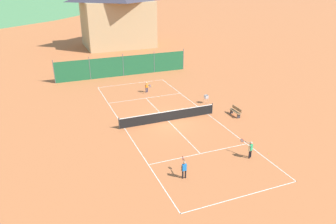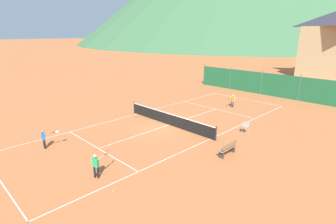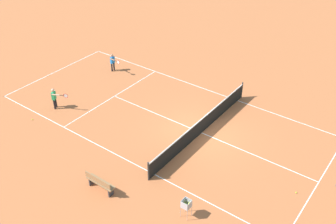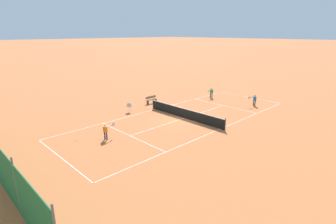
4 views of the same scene
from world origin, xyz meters
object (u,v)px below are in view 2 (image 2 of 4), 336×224
at_px(player_far_baseline, 44,137).
at_px(player_near_baseline, 96,164).
at_px(tennis_ball_alley_left, 224,113).
at_px(player_far_service, 232,100).
at_px(tennis_ball_by_net_left, 113,191).
at_px(tennis_ball_by_net_right, 253,106).
at_px(ball_hopper, 246,125).
at_px(courtside_bench, 228,148).
at_px(tennis_net, 169,119).

distance_m(player_far_baseline, player_near_baseline, 5.52).
distance_m(player_far_baseline, tennis_ball_alley_left, 15.07).
xyz_separation_m(player_far_service, tennis_ball_by_net_left, (3.97, -16.46, -0.69)).
bearing_deg(player_far_baseline, tennis_ball_by_net_left, 3.22).
xyz_separation_m(tennis_ball_by_net_right, ball_hopper, (3.26, -7.35, 0.62)).
xyz_separation_m(player_far_service, courtside_bench, (5.63, -9.41, -0.27)).
bearing_deg(tennis_ball_by_net_right, tennis_net, -101.61).
bearing_deg(tennis_ball_by_net_left, player_far_service, 103.57).
bearing_deg(player_far_baseline, courtside_bench, 40.30).
distance_m(player_far_service, courtside_bench, 10.97).
distance_m(player_near_baseline, tennis_ball_by_net_left, 1.80).
relative_size(tennis_ball_alley_left, tennis_ball_by_net_right, 1.00).
bearing_deg(tennis_ball_by_net_left, player_near_baseline, 175.44).
distance_m(ball_hopper, courtside_bench, 4.06).
relative_size(player_far_baseline, tennis_ball_by_net_right, 18.99).
bearing_deg(player_far_baseline, ball_hopper, 55.74).
relative_size(player_far_baseline, courtside_bench, 0.84).
distance_m(tennis_ball_alley_left, courtside_bench, 8.75).
distance_m(player_far_baseline, ball_hopper, 13.76).
bearing_deg(tennis_net, player_far_service, 84.94).
xyz_separation_m(tennis_net, player_near_baseline, (3.05, -8.23, 0.27)).
relative_size(tennis_net, player_near_baseline, 6.97).
relative_size(tennis_ball_alley_left, courtside_bench, 0.04).
height_order(player_far_baseline, tennis_ball_alley_left, player_far_baseline).
bearing_deg(player_far_service, tennis_ball_alley_left, -75.97).
bearing_deg(tennis_ball_by_net_left, ball_hopper, 86.79).
bearing_deg(ball_hopper, tennis_ball_by_net_left, -93.21).
distance_m(tennis_ball_alley_left, ball_hopper, 5.18).
height_order(player_far_baseline, tennis_ball_by_net_left, player_far_baseline).
bearing_deg(tennis_ball_by_net_right, player_far_service, -125.56).
bearing_deg(tennis_ball_alley_left, ball_hopper, -38.62).
bearing_deg(tennis_ball_by_net_left, tennis_net, 119.28).
distance_m(player_near_baseline, tennis_ball_by_net_right, 18.23).
xyz_separation_m(player_far_baseline, player_near_baseline, (5.49, 0.53, 0.04)).
bearing_deg(tennis_net, courtside_bench, -11.69).
xyz_separation_m(tennis_ball_by_net_right, tennis_ball_by_net_left, (2.64, -18.32, 0.00)).
height_order(tennis_net, player_near_baseline, player_near_baseline).
xyz_separation_m(player_far_baseline, tennis_ball_alley_left, (3.73, 14.58, -0.70)).
relative_size(tennis_net, tennis_ball_alley_left, 139.09).
bearing_deg(tennis_ball_alley_left, tennis_ball_by_net_left, -76.51).
bearing_deg(player_near_baseline, tennis_ball_by_net_left, -4.56).
bearing_deg(tennis_ball_by_net_right, player_far_baseline, -103.48).
relative_size(tennis_ball_by_net_right, courtside_bench, 0.04).
bearing_deg(tennis_ball_alley_left, tennis_net, -102.49).
xyz_separation_m(tennis_net, tennis_ball_by_net_right, (2.04, 9.95, -0.47)).
bearing_deg(player_near_baseline, tennis_net, 110.33).
relative_size(player_far_service, player_near_baseline, 0.94).
distance_m(tennis_ball_by_net_right, ball_hopper, 8.06).
bearing_deg(player_far_baseline, player_near_baseline, 5.53).
distance_m(tennis_net, tennis_ball_by_net_right, 10.17).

